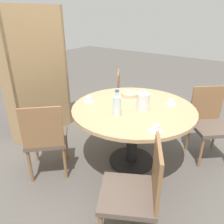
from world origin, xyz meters
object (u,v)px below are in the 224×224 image
Objects in this scene: chair_a at (136,191)px; chair_b at (209,122)px; bookshelf at (38,76)px; coffee_pot at (143,101)px; water_bottle at (117,105)px; cup_a at (89,100)px; chair_d at (46,138)px; chair_c at (127,98)px; cake_main at (129,95)px; cup_b at (171,102)px; cup_c at (156,129)px.

chair_b is at bearing 145.11° from chair_a.
coffee_pot is (0.16, -1.56, -0.04)m from bookshelf.
bookshelf is 7.86× the size of coffee_pot.
water_bottle reaches higher than cup_a.
bookshelf reaches higher than chair_d.
chair_a is 1.00× the size of chair_c.
cake_main is (-0.56, -0.39, 0.30)m from chair_c.
water_bottle is (0.53, 0.56, 0.37)m from chair_a.
chair_d is 1.07m from cake_main.
cup_a is 1.00× the size of cup_b.
cup_c is (-0.07, -0.46, -0.08)m from water_bottle.
cup_c is at bearing -131.51° from cake_main.
chair_d is 1.16m from cup_c.
water_bottle reaches higher than chair_c.
chair_d is 3.76× the size of cake_main.
coffee_pot reaches higher than chair_a.
chair_c is at bearing 136.69° from bookshelf.
chair_c is 3.88× the size of coffee_pot.
coffee_pot reaches higher than cup_c.
chair_d is at bearing 166.03° from cup_a.
cup_a is (-0.39, 0.31, -0.01)m from cake_main.
coffee_pot is (-0.77, -0.69, 0.36)m from chair_c.
cake_main is at bearing -38.36° from cup_a.
coffee_pot is at bearing 149.36° from cup_b.
coffee_pot is (0.72, -0.74, 0.36)m from chair_d.
bookshelf is 1.42m from water_bottle.
chair_b reaches higher than cake_main.
chair_b is 3.88× the size of coffee_pot.
water_bottle is (0.45, -0.60, 0.37)m from chair_d.
cup_a is at bearing 174.55° from chair_b.
coffee_pot is 0.84× the size of water_bottle.
chair_c is 0.99m from cup_a.
chair_c is at bearing 42.43° from cup_c.
chair_d is (0.08, 1.16, 0.00)m from chair_a.
cup_b is (0.31, -0.19, -0.08)m from coffee_pot.
chair_b is 1.02m from cake_main.
water_bottle reaches higher than chair_b.
water_bottle is 0.48m from cup_c.
chair_c is 1.09m from coffee_pot.
bookshelf is at bearing 106.18° from cake_main.
chair_c is 1.00× the size of chair_d.
cup_a is at bearing 141.64° from cake_main.
water_bottle is at bearing 174.46° from chair_c.
cup_a is (0.09, 0.46, -0.08)m from water_bottle.
water_bottle reaches higher than cup_b.
cup_b is at bearing -30.64° from coffee_pot.
water_bottle reaches higher than cup_c.
chair_d is at bearing 144.73° from chair_c.
coffee_pot reaches higher than cake_main.
chair_b is 1.92m from chair_d.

